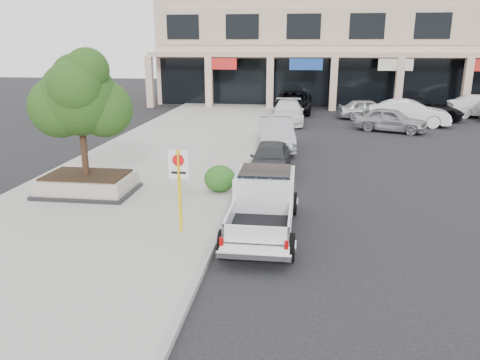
# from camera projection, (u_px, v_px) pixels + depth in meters

# --- Properties ---
(ground) EXTENTS (120.00, 120.00, 0.00)m
(ground) POSITION_uv_depth(u_px,v_px,m) (272.00, 250.00, 12.08)
(ground) COLOR black
(ground) RESTS_ON ground
(sidewalk) EXTENTS (8.00, 52.00, 0.15)m
(sidewalk) POSITION_uv_depth(u_px,v_px,m) (143.00, 177.00, 18.47)
(sidewalk) COLOR gray
(sidewalk) RESTS_ON ground
(curb) EXTENTS (0.20, 52.00, 0.15)m
(curb) POSITION_uv_depth(u_px,v_px,m) (242.00, 180.00, 17.97)
(curb) COLOR gray
(curb) RESTS_ON ground
(strip_mall) EXTENTS (40.55, 12.43, 9.50)m
(strip_mall) POSITION_uv_depth(u_px,v_px,m) (387.00, 48.00, 42.03)
(strip_mall) COLOR #C8A98D
(strip_mall) RESTS_ON ground
(planter) EXTENTS (3.20, 2.20, 0.68)m
(planter) POSITION_uv_depth(u_px,v_px,m) (87.00, 184.00, 16.15)
(planter) COLOR black
(planter) RESTS_ON sidewalk
(planter_tree) EXTENTS (2.90, 2.55, 4.00)m
(planter_tree) POSITION_uv_depth(u_px,v_px,m) (85.00, 98.00, 15.45)
(planter_tree) COLOR black
(planter_tree) RESTS_ON planter
(no_parking_sign) EXTENTS (0.55, 0.09, 2.30)m
(no_parking_sign) POSITION_uv_depth(u_px,v_px,m) (179.00, 180.00, 12.50)
(no_parking_sign) COLOR yellow
(no_parking_sign) RESTS_ON sidewalk
(hedge) EXTENTS (1.10, 0.99, 0.93)m
(hedge) POSITION_uv_depth(u_px,v_px,m) (220.00, 179.00, 16.26)
(hedge) COLOR #1C4915
(hedge) RESTS_ON sidewalk
(pickup_truck) EXTENTS (1.89, 5.08, 1.60)m
(pickup_truck) POSITION_uv_depth(u_px,v_px,m) (263.00, 206.00, 12.98)
(pickup_truck) COLOR silver
(pickup_truck) RESTS_ON ground
(curb_car_a) EXTENTS (1.66, 3.92, 1.32)m
(curb_car_a) POSITION_uv_depth(u_px,v_px,m) (271.00, 158.00, 18.98)
(curb_car_a) COLOR #2A2C2F
(curb_car_a) RESTS_ON ground
(curb_car_b) EXTENTS (2.18, 4.86, 1.55)m
(curb_car_b) POSITION_uv_depth(u_px,v_px,m) (276.00, 134.00, 23.48)
(curb_car_b) COLOR #999CA1
(curb_car_b) RESTS_ON ground
(curb_car_c) EXTENTS (2.18, 5.16, 1.49)m
(curb_car_c) POSITION_uv_depth(u_px,v_px,m) (288.00, 112.00, 31.16)
(curb_car_c) COLOR silver
(curb_car_c) RESTS_ON ground
(curb_car_d) EXTENTS (2.87, 5.94, 1.63)m
(curb_car_d) POSITION_uv_depth(u_px,v_px,m) (293.00, 102.00, 35.95)
(curb_car_d) COLOR black
(curb_car_d) RESTS_ON ground
(lot_car_a) EXTENTS (4.54, 3.17, 1.43)m
(lot_car_a) POSITION_uv_depth(u_px,v_px,m) (391.00, 120.00, 28.21)
(lot_car_a) COLOR gray
(lot_car_a) RESTS_ON ground
(lot_car_b) EXTENTS (5.26, 2.50, 1.66)m
(lot_car_b) POSITION_uv_depth(u_px,v_px,m) (409.00, 113.00, 30.22)
(lot_car_b) COLOR silver
(lot_car_b) RESTS_ON ground
(lot_car_d) EXTENTS (5.76, 3.00, 1.55)m
(lot_car_d) POSITION_uv_depth(u_px,v_px,m) (421.00, 109.00, 32.35)
(lot_car_d) COLOR black
(lot_car_d) RESTS_ON ground
(lot_car_e) EXTENTS (4.30, 2.14, 1.41)m
(lot_car_e) POSITION_uv_depth(u_px,v_px,m) (368.00, 109.00, 32.93)
(lot_car_e) COLOR #ABAFB4
(lot_car_e) RESTS_ON ground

